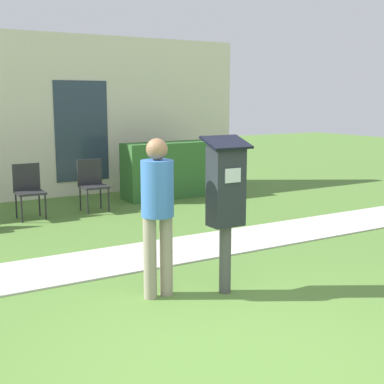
% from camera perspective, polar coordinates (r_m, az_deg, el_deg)
% --- Properties ---
extents(ground_plane, '(40.00, 40.00, 0.00)m').
position_cam_1_polar(ground_plane, '(4.24, 4.61, -17.51)').
color(ground_plane, '#517A33').
extents(sidewalk, '(12.00, 1.10, 0.02)m').
position_cam_1_polar(sidewalk, '(6.56, -9.82, -7.43)').
color(sidewalk, beige).
rests_on(sidewalk, ground).
extents(building_facade, '(10.00, 0.26, 3.20)m').
position_cam_1_polar(building_facade, '(10.75, -19.09, 7.53)').
color(building_facade, beige).
rests_on(building_facade, ground).
extents(parking_meter, '(0.44, 0.31, 1.59)m').
position_cam_1_polar(parking_meter, '(5.30, 3.63, -0.24)').
color(parking_meter, '#4C4C4C').
rests_on(parking_meter, ground).
extents(person_standing, '(0.32, 0.32, 1.58)m').
position_cam_1_polar(person_standing, '(5.20, -3.70, -1.42)').
color(person_standing, gray).
rests_on(person_standing, ground).
extents(outdoor_chair_middle, '(0.44, 0.44, 0.90)m').
position_cam_1_polar(outdoor_chair_middle, '(9.14, -17.06, 0.55)').
color(outdoor_chair_middle, '#262628').
rests_on(outdoor_chair_middle, ground).
extents(outdoor_chair_right, '(0.44, 0.44, 0.90)m').
position_cam_1_polar(outdoor_chair_right, '(9.50, -10.63, 1.17)').
color(outdoor_chair_right, '#262628').
rests_on(outdoor_chair_right, ground).
extents(hedge_row, '(1.83, 0.60, 1.10)m').
position_cam_1_polar(hedge_row, '(10.61, -2.53, 2.36)').
color(hedge_row, '#33662D').
rests_on(hedge_row, ground).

